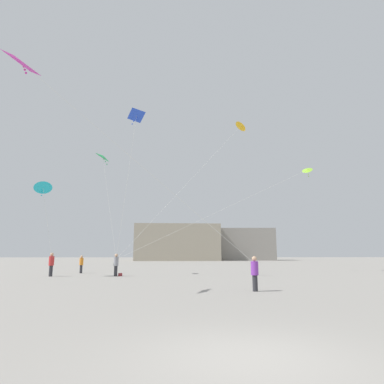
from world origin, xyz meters
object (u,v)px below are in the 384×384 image
(person_in_purple, at_px, (255,272))
(kite_lime_diamond, at_px, (305,171))
(person_in_orange, at_px, (81,263))
(building_left_hall, at_px, (177,243))
(building_centre_hall, at_px, (245,244))
(handbag_beside_flyer, at_px, (120,275))
(kite_cobalt_delta, at_px, (136,118))
(person_in_grey, at_px, (116,264))
(person_in_red, at_px, (51,263))
(kite_magenta_delta, at_px, (26,66))
(kite_emerald_diamond, at_px, (103,157))
(kite_cyan_diamond, at_px, (43,187))
(kite_amber_diamond, at_px, (240,127))

(person_in_purple, xyz_separation_m, kite_lime_diamond, (9.67, 17.48, 9.40))
(person_in_orange, xyz_separation_m, building_left_hall, (8.96, 54.05, 3.56))
(building_centre_hall, distance_m, handbag_beside_flyer, 65.80)
(person_in_orange, distance_m, kite_cobalt_delta, 14.23)
(person_in_orange, xyz_separation_m, kite_lime_diamond, (22.12, 1.90, 9.42))
(person_in_grey, distance_m, person_in_red, 5.07)
(kite_magenta_delta, xyz_separation_m, kite_lime_diamond, (20.63, 18.95, -0.23))
(kite_emerald_diamond, bearing_deg, building_centre_hall, 67.57)
(person_in_purple, distance_m, kite_magenta_delta, 14.66)
(kite_cyan_diamond, xyz_separation_m, building_left_hall, (10.91, 59.25, -2.53))
(person_in_red, distance_m, kite_magenta_delta, 16.08)
(kite_amber_diamond, relative_size, building_left_hall, 0.67)
(person_in_purple, xyz_separation_m, kite_magenta_delta, (-10.96, -1.46, 9.63))
(person_in_orange, bearing_deg, kite_cyan_diamond, -106.36)
(building_centre_hall, bearing_deg, person_in_red, -114.50)
(person_in_grey, height_order, kite_cyan_diamond, kite_cyan_diamond)
(handbag_beside_flyer, bearing_deg, kite_emerald_diamond, 145.66)
(kite_cobalt_delta, bearing_deg, kite_lime_diamond, 25.51)
(building_centre_hall, height_order, handbag_beside_flyer, building_centre_hall)
(kite_emerald_diamond, xyz_separation_m, kite_amber_diamond, (13.12, 3.99, 4.60))
(kite_magenta_delta, distance_m, handbag_beside_flyer, 16.68)
(person_in_grey, height_order, handbag_beside_flyer, person_in_grey)
(kite_cobalt_delta, height_order, kite_amber_diamond, kite_amber_diamond)
(building_centre_hall, relative_size, handbag_beside_flyer, 46.51)
(person_in_purple, height_order, kite_amber_diamond, kite_amber_diamond)
(kite_cyan_diamond, bearing_deg, building_left_hall, 79.57)
(person_in_purple, height_order, kite_emerald_diamond, kite_emerald_diamond)
(person_in_purple, relative_size, person_in_red, 0.90)
(kite_magenta_delta, distance_m, kite_emerald_diamond, 14.22)
(person_in_purple, distance_m, handbag_beside_flyer, 13.97)
(kite_amber_diamond, bearing_deg, building_centre_hall, 78.22)
(kite_cyan_diamond, distance_m, kite_lime_diamond, 25.31)
(kite_cyan_diamond, bearing_deg, person_in_orange, 69.42)
(person_in_grey, bearing_deg, kite_lime_diamond, -43.59)
(person_in_orange, height_order, building_centre_hall, building_centre_hall)
(person_in_purple, xyz_separation_m, kite_emerald_diamond, (-10.33, 12.74, 9.29))
(kite_emerald_diamond, bearing_deg, person_in_purple, -50.96)
(kite_cyan_diamond, relative_size, building_centre_hall, 0.41)
(person_in_grey, xyz_separation_m, kite_emerald_diamond, (-1.78, 1.56, 9.23))
(person_in_orange, bearing_deg, kite_lime_diamond, 9.11)
(kite_magenta_delta, bearing_deg, person_in_red, 101.82)
(person_in_grey, relative_size, person_in_red, 0.96)
(person_in_red, bearing_deg, person_in_grey, 55.56)
(person_in_red, distance_m, kite_cyan_diamond, 6.07)
(kite_cyan_diamond, height_order, kite_emerald_diamond, kite_emerald_diamond)
(kite_magenta_delta, bearing_deg, person_in_orange, 95.00)
(building_centre_hall, bearing_deg, person_in_purple, -101.25)
(kite_emerald_diamond, bearing_deg, kite_cobalt_delta, -45.11)
(kite_cyan_diamond, bearing_deg, person_in_purple, -35.81)
(building_left_hall, relative_size, building_centre_hall, 1.41)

